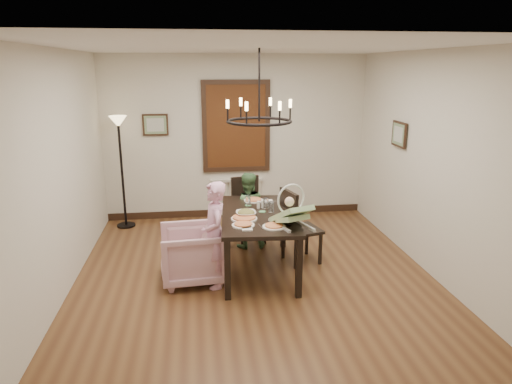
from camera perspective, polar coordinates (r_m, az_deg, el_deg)
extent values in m
cube|color=brown|center=(5.94, -0.17, -10.43)|extent=(4.50, 5.00, 0.01)
cube|color=white|center=(5.35, -0.20, 17.67)|extent=(4.50, 5.00, 0.01)
cube|color=beige|center=(7.92, -2.50, 6.78)|extent=(4.50, 0.01, 2.80)
cube|color=beige|center=(5.66, -23.43, 1.98)|extent=(0.01, 5.00, 2.80)
cube|color=beige|center=(6.17, 21.05, 3.27)|extent=(0.01, 5.00, 2.80)
cube|color=black|center=(5.83, 0.38, -2.90)|extent=(1.06, 1.73, 0.05)
cube|color=black|center=(5.25, -3.60, -9.70)|extent=(0.07, 0.07, 0.73)
cube|color=black|center=(6.68, -3.57, -4.05)|extent=(0.07, 0.07, 0.73)
cube|color=black|center=(5.31, 5.39, -9.45)|extent=(0.07, 0.07, 0.73)
cube|color=black|center=(6.73, 3.43, -3.91)|extent=(0.07, 0.07, 0.73)
imported|color=#C697A8|center=(5.76, -8.04, -7.67)|extent=(0.82, 0.80, 0.69)
imported|color=#E3A0C4|center=(5.52, -5.16, -6.47)|extent=(0.30, 0.42, 1.08)
imported|color=#477143|center=(6.69, -1.13, -3.09)|extent=(0.46, 0.36, 0.93)
imported|color=white|center=(5.70, -1.26, -2.69)|extent=(0.30, 0.30, 0.07)
cylinder|color=tan|center=(5.59, -1.50, -3.27)|extent=(0.32, 0.32, 0.04)
cylinder|color=silver|center=(5.85, 1.92, -1.88)|extent=(0.07, 0.07, 0.14)
cube|color=#563311|center=(7.85, -2.49, 8.18)|extent=(1.00, 0.03, 1.40)
cube|color=black|center=(7.86, -12.46, 8.20)|extent=(0.42, 0.03, 0.36)
cube|color=black|center=(6.91, 17.45, 6.90)|extent=(0.03, 0.42, 0.36)
torus|color=black|center=(5.57, 0.40, 8.83)|extent=(0.80, 0.80, 0.04)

